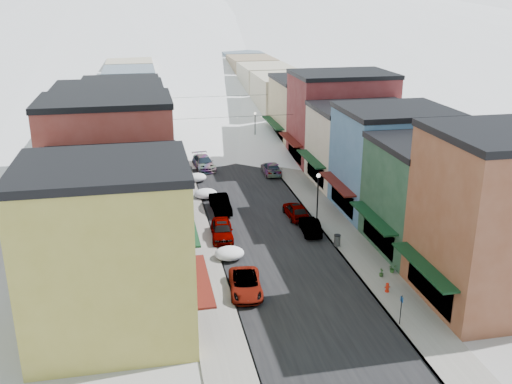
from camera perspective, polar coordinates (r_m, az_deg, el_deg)
name	(u,v)px	position (r m, az deg, el deg)	size (l,w,h in m)	color
ground	(329,344)	(37.43, 7.32, -14.81)	(600.00, 600.00, 0.00)	gray
road	(211,130)	(92.18, -4.53, 6.23)	(10.00, 160.00, 0.01)	black
sidewalk_left	(169,131)	(91.65, -8.65, 6.03)	(3.20, 160.00, 0.15)	gray
sidewalk_right	(251,127)	(93.16, -0.48, 6.47)	(3.20, 160.00, 0.15)	gray
curb_left	(179,131)	(91.73, -7.68, 6.09)	(0.10, 160.00, 0.15)	slate
curb_right	(242,128)	(92.88, -1.42, 6.43)	(0.10, 160.00, 0.15)	slate
bldg_l_yellow	(109,252)	(36.56, -14.50, -5.81)	(11.30, 8.70, 11.50)	#A79B3D
bldg_l_cream	(115,217)	(44.76, -13.96, -2.40)	(11.30, 8.20, 9.50)	beige
bldg_l_brick_near	(110,168)	(51.87, -14.37, 2.34)	(12.30, 8.20, 12.50)	maroon
bldg_l_grayblue	(120,160)	(60.49, -13.45, 3.10)	(11.30, 9.20, 9.00)	slate
bldg_l_brick_far	(112,131)	(69.00, -14.17, 5.89)	(13.30, 9.20, 11.00)	#5E2B1E
bldg_l_tan	(123,118)	(78.82, -13.16, 7.24)	(11.30, 11.20, 10.00)	#9D8B67
bldg_r_brick_near	(510,218)	(42.88, 24.03, -2.39)	(12.30, 9.20, 12.50)	brown
bldg_r_green	(436,196)	(50.21, 17.59, -0.34)	(11.30, 9.20, 9.50)	#20432D
bldg_r_blue	(392,160)	(57.67, 13.45, 3.09)	(11.30, 9.20, 10.50)	teal
bldg_r_cream	(363,145)	(66.01, 10.60, 4.66)	(12.30, 9.20, 9.00)	beige
bldg_r_brick_far	(341,118)	(74.09, 8.47, 7.38)	(13.30, 9.20, 11.50)	maroon
bldg_r_tan	(311,110)	(83.27, 5.47, 8.12)	(11.30, 11.20, 9.50)	tan
distant_blocks	(196,83)	(113.91, -6.04, 10.76)	(34.00, 55.00, 8.00)	gray
mountain_ridge	(117,5)	(306.52, -13.71, 17.68)	(670.00, 340.00, 34.00)	silver
overhead_cables	(221,106)	(78.77, -3.51, 8.59)	(16.40, 15.04, 0.04)	black
car_white_suv	(245,284)	(42.31, -1.06, -9.20)	(2.30, 4.98, 1.38)	white
car_silver_sedan	(222,230)	(51.17, -3.43, -3.81)	(1.90, 4.72, 1.61)	#AEB0B6
car_dark_hatch	(220,204)	(57.45, -3.59, -1.16)	(1.68, 4.83, 1.59)	black
car_silver_wagon	(204,163)	(71.44, -5.25, 2.95)	(2.23, 5.49, 1.59)	#AAADB2
car_green_sedan	(310,226)	(52.47, 5.42, -3.38)	(1.48, 4.24, 1.40)	black
car_gray_suv	(296,210)	(55.83, 4.01, -1.83)	(1.80, 4.48, 1.53)	#94969C
car_black_sedan	(271,168)	(69.12, 1.55, 2.39)	(2.01, 4.95, 1.44)	black
car_lane_silver	(208,140)	(82.65, -4.78, 5.20)	(1.75, 4.34, 1.48)	gray
car_lane_white	(216,114)	(100.49, -4.01, 7.75)	(2.29, 4.97, 1.38)	white
fire_hydrant	(387,288)	(43.36, 13.00, -9.30)	(0.43, 0.32, 0.73)	red
parking_sign	(401,308)	(39.25, 14.30, -11.13)	(0.06, 0.29, 2.14)	black
trash_can	(337,240)	(49.90, 8.12, -4.79)	(0.59, 0.59, 1.00)	#4E5153
streetlamp_near	(318,191)	(54.17, 6.21, 0.09)	(0.39, 0.39, 4.71)	black
streetlamp_far	(255,124)	(82.52, -0.09, 6.86)	(0.38, 0.38, 4.51)	black
planter_near	(392,268)	(46.24, 13.46, -7.45)	(0.58, 0.50, 0.65)	#30642D
planter_far	(381,273)	(45.42, 12.43, -7.89)	(0.36, 0.36, 0.64)	#315527
snow_pile_near	(229,253)	(47.49, -2.67, -6.12)	(2.46, 2.71, 1.04)	white
snow_pile_mid	(206,194)	(61.30, -5.05, -0.15)	(2.45, 2.71, 1.04)	white
snow_pile_far	(197,177)	(66.86, -5.96, 1.47)	(2.28, 2.60, 0.96)	white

